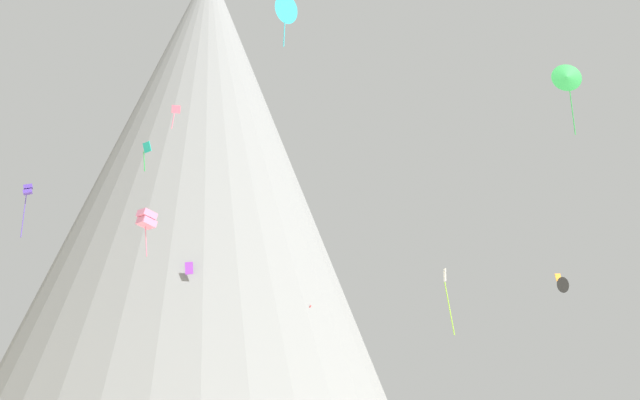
{
  "coord_description": "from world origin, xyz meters",
  "views": [
    {
      "loc": [
        4.23,
        -29.36,
        4.05
      ],
      "look_at": [
        3.6,
        33.19,
        19.76
      ],
      "focal_mm": 42.66,
      "sensor_mm": 36.0,
      "label": 1
    }
  ],
  "objects_px": {
    "kite_orange_mid": "(558,277)",
    "kite_white_low": "(447,289)",
    "kite_red_low": "(310,313)",
    "kite_indigo_mid": "(28,191)",
    "kite_rainbow_high": "(175,112)",
    "kite_black_low": "(562,285)",
    "kite_violet_mid": "(189,268)",
    "kite_yellow_low": "(97,306)",
    "kite_cyan_high": "(285,10)",
    "kite_teal_mid": "(147,150)",
    "kite_pink_mid": "(147,219)",
    "rock_massif": "(211,209)",
    "kite_green_high": "(567,78)"
  },
  "relations": [
    {
      "from": "kite_green_high",
      "to": "kite_red_low",
      "type": "height_order",
      "value": "kite_green_high"
    },
    {
      "from": "kite_violet_mid",
      "to": "kite_yellow_low",
      "type": "relative_size",
      "value": 1.42
    },
    {
      "from": "rock_massif",
      "to": "kite_rainbow_high",
      "type": "bearing_deg",
      "value": -86.61
    },
    {
      "from": "kite_orange_mid",
      "to": "kite_white_low",
      "type": "distance_m",
      "value": 22.0
    },
    {
      "from": "rock_massif",
      "to": "kite_white_low",
      "type": "relative_size",
      "value": 14.36
    },
    {
      "from": "rock_massif",
      "to": "kite_yellow_low",
      "type": "relative_size",
      "value": 73.42
    },
    {
      "from": "kite_pink_mid",
      "to": "kite_yellow_low",
      "type": "distance_m",
      "value": 22.39
    },
    {
      "from": "kite_red_low",
      "to": "kite_rainbow_high",
      "type": "bearing_deg",
      "value": 29.26
    },
    {
      "from": "kite_cyan_high",
      "to": "kite_orange_mid",
      "type": "height_order",
      "value": "kite_cyan_high"
    },
    {
      "from": "kite_orange_mid",
      "to": "kite_white_low",
      "type": "xyz_separation_m",
      "value": [
        -13.75,
        -16.84,
        -3.34
      ]
    },
    {
      "from": "kite_green_high",
      "to": "kite_yellow_low",
      "type": "xyz_separation_m",
      "value": [
        -45.4,
        30.67,
        -14.71
      ]
    },
    {
      "from": "kite_pink_mid",
      "to": "kite_white_low",
      "type": "distance_m",
      "value": 28.44
    },
    {
      "from": "kite_cyan_high",
      "to": "kite_teal_mid",
      "type": "distance_m",
      "value": 15.26
    },
    {
      "from": "kite_red_low",
      "to": "kite_rainbow_high",
      "type": "distance_m",
      "value": 29.28
    },
    {
      "from": "kite_green_high",
      "to": "kite_white_low",
      "type": "xyz_separation_m",
      "value": [
        -9.88,
        2.04,
        -16.52
      ]
    },
    {
      "from": "kite_rainbow_high",
      "to": "kite_teal_mid",
      "type": "xyz_separation_m",
      "value": [
        -0.26,
        -8.66,
        -6.42
      ]
    },
    {
      "from": "rock_massif",
      "to": "kite_rainbow_high",
      "type": "distance_m",
      "value": 36.14
    },
    {
      "from": "kite_cyan_high",
      "to": "kite_teal_mid",
      "type": "height_order",
      "value": "kite_cyan_high"
    },
    {
      "from": "kite_teal_mid",
      "to": "kite_yellow_low",
      "type": "height_order",
      "value": "kite_teal_mid"
    },
    {
      "from": "kite_pink_mid",
      "to": "rock_massif",
      "type": "bearing_deg",
      "value": 134.53
    },
    {
      "from": "kite_white_low",
      "to": "kite_teal_mid",
      "type": "xyz_separation_m",
      "value": [
        -23.2,
        -2.22,
        10.59
      ]
    },
    {
      "from": "kite_red_low",
      "to": "kite_teal_mid",
      "type": "xyz_separation_m",
      "value": [
        -12.01,
        -30.13,
        9.65
      ]
    },
    {
      "from": "kite_pink_mid",
      "to": "kite_green_high",
      "type": "bearing_deg",
      "value": 27.85
    },
    {
      "from": "kite_green_high",
      "to": "kite_rainbow_high",
      "type": "height_order",
      "value": "kite_green_high"
    },
    {
      "from": "kite_green_high",
      "to": "kite_black_low",
      "type": "height_order",
      "value": "kite_green_high"
    },
    {
      "from": "kite_indigo_mid",
      "to": "kite_red_low",
      "type": "height_order",
      "value": "kite_indigo_mid"
    },
    {
      "from": "kite_cyan_high",
      "to": "kite_black_low",
      "type": "bearing_deg",
      "value": 169.36
    },
    {
      "from": "kite_cyan_high",
      "to": "kite_teal_mid",
      "type": "xyz_separation_m",
      "value": [
        -11.0,
        6.03,
        -8.69
      ]
    },
    {
      "from": "rock_massif",
      "to": "kite_white_low",
      "type": "height_order",
      "value": "rock_massif"
    },
    {
      "from": "kite_violet_mid",
      "to": "kite_yellow_low",
      "type": "bearing_deg",
      "value": 13.16
    },
    {
      "from": "kite_indigo_mid",
      "to": "kite_rainbow_high",
      "type": "height_order",
      "value": "kite_rainbow_high"
    },
    {
      "from": "kite_yellow_low",
      "to": "rock_massif",
      "type": "bearing_deg",
      "value": -117.0
    },
    {
      "from": "kite_red_low",
      "to": "kite_orange_mid",
      "type": "bearing_deg",
      "value": 124.02
    },
    {
      "from": "kite_red_low",
      "to": "kite_white_low",
      "type": "xyz_separation_m",
      "value": [
        11.2,
        -27.91,
        -0.94
      ]
    },
    {
      "from": "kite_black_low",
      "to": "kite_violet_mid",
      "type": "xyz_separation_m",
      "value": [
        -34.88,
        14.63,
        3.83
      ]
    },
    {
      "from": "kite_red_low",
      "to": "kite_teal_mid",
      "type": "distance_m",
      "value": 33.84
    },
    {
      "from": "kite_red_low",
      "to": "kite_violet_mid",
      "type": "distance_m",
      "value": 14.76
    },
    {
      "from": "kite_pink_mid",
      "to": "kite_white_low",
      "type": "relative_size",
      "value": 0.85
    },
    {
      "from": "rock_massif",
      "to": "kite_white_low",
      "type": "distance_m",
      "value": 52.08
    },
    {
      "from": "kite_red_low",
      "to": "kite_black_low",
      "type": "height_order",
      "value": "kite_black_low"
    },
    {
      "from": "kite_orange_mid",
      "to": "kite_rainbow_high",
      "type": "bearing_deg",
      "value": -127.38
    },
    {
      "from": "kite_red_low",
      "to": "kite_violet_mid",
      "type": "relative_size",
      "value": 2.1
    },
    {
      "from": "rock_massif",
      "to": "kite_black_low",
      "type": "bearing_deg",
      "value": -44.56
    },
    {
      "from": "kite_red_low",
      "to": "kite_white_low",
      "type": "distance_m",
      "value": 30.09
    },
    {
      "from": "kite_cyan_high",
      "to": "kite_violet_mid",
      "type": "height_order",
      "value": "kite_cyan_high"
    },
    {
      "from": "kite_black_low",
      "to": "kite_cyan_high",
      "type": "bearing_deg",
      "value": 7.63
    },
    {
      "from": "kite_red_low",
      "to": "kite_rainbow_high",
      "type": "xyz_separation_m",
      "value": [
        -11.75,
        -21.47,
        16.06
      ]
    },
    {
      "from": "kite_indigo_mid",
      "to": "kite_orange_mid",
      "type": "distance_m",
      "value": 53.28
    },
    {
      "from": "rock_massif",
      "to": "kite_violet_mid",
      "type": "xyz_separation_m",
      "value": [
        1.19,
        -20.89,
        -11.53
      ]
    },
    {
      "from": "kite_white_low",
      "to": "kite_black_low",
      "type": "relative_size",
      "value": 3.67
    }
  ]
}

